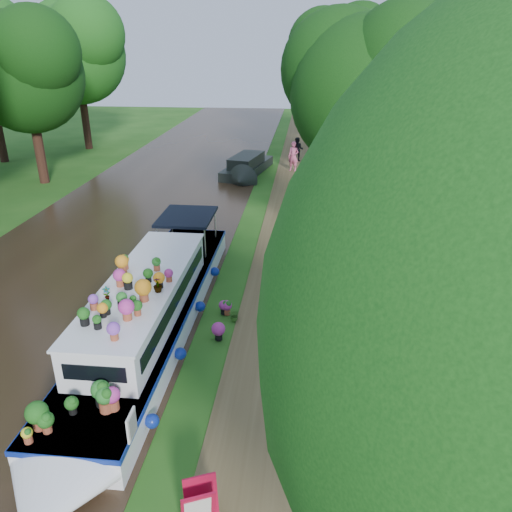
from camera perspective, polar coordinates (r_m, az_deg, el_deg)
The scene contains 14 objects.
ground at distance 15.81m, azimuth -2.29°, elevation -6.24°, with size 100.00×100.00×0.00m, color #1F5114.
canal_water at distance 17.61m, azimuth -22.07°, elevation -4.76°, with size 10.00×100.00×0.02m, color black.
towpath at distance 15.69m, azimuth 2.08°, elevation -6.42°, with size 2.20×100.00×0.03m, color brown.
plant_boat at distance 14.30m, azimuth -12.43°, elevation -6.36°, with size 2.29×13.52×2.26m.
tree_near_overhang at distance 16.78m, azimuth 12.56°, elevation 18.75°, with size 5.52×5.28×8.99m.
tree_near_mid at distance 28.79m, azimuth 11.51°, elevation 20.29°, with size 6.90×6.60×9.40m.
tree_near_far at distance 39.72m, azimuth 9.43°, elevation 22.09°, with size 7.59×7.26×10.30m.
tree_far_c at distance 31.76m, azimuth -24.86°, elevation 19.14°, with size 7.13×6.82×9.59m.
tree_far_d at distance 41.35m, azimuth -19.89°, elevation 21.64°, with size 8.05×7.70×10.85m.
second_boat at distance 31.84m, azimuth -1.09°, elevation 10.18°, with size 2.90×6.57×1.22m.
sandwich_board at distance 9.63m, azimuth -6.45°, elevation -26.76°, with size 0.65×0.67×0.94m.
pedestrian_pink at distance 32.63m, azimuth 4.29°, elevation 11.29°, with size 0.68×0.45×1.87m, color #D85982.
pedestrian_dark at distance 35.36m, azimuth 4.78°, elevation 12.04°, with size 0.80×0.62×1.64m, color black.
verge_plant at distance 15.16m, azimuth -2.45°, elevation -6.80°, with size 0.35×0.30×0.39m, color #35671F.
Camera 1 is at (2.04, -13.57, 7.84)m, focal length 35.00 mm.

